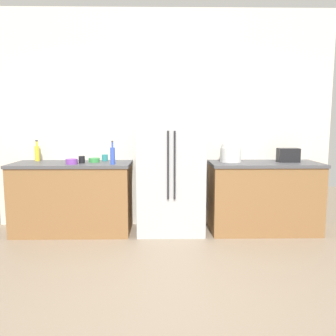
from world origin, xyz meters
The scene contains 13 objects.
ground_plane centered at (0.00, 0.00, 0.00)m, with size 9.36×9.36×0.00m, color gray.
kitchen_back_panel centered at (0.00, 1.89, 1.49)m, with size 4.67×0.10×2.98m, color silver.
counter_left centered at (-1.21, 1.51, 0.47)m, with size 1.54×0.68×0.93m.
counter_right centered at (1.33, 1.51, 0.47)m, with size 1.44×0.68×0.93m.
refrigerator centered at (0.09, 1.50, 0.93)m, with size 0.87×0.66×1.87m.
toaster centered at (1.65, 1.53, 1.02)m, with size 0.28×0.16×0.18m, color black.
rice_cooker centered at (0.89, 1.56, 1.08)m, with size 0.27×0.27×0.32m.
bottle_a centered at (-1.72, 1.71, 1.05)m, with size 0.06×0.06×0.29m.
bottle_b centered at (-0.64, 1.32, 1.05)m, with size 0.06×0.06×0.29m.
cup_a centered at (-0.81, 1.71, 0.98)m, with size 0.08×0.08×0.09m, color teal.
cup_b centered at (-1.06, 1.45, 0.98)m, with size 0.08×0.08×0.09m, color black.
bowl_a centered at (-1.17, 1.36, 0.97)m, with size 0.15×0.15×0.07m, color purple.
bowl_b centered at (-0.92, 1.56, 0.96)m, with size 0.14×0.14×0.06m, color green.
Camera 1 is at (-0.02, -2.98, 1.46)m, focal length 36.82 mm.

